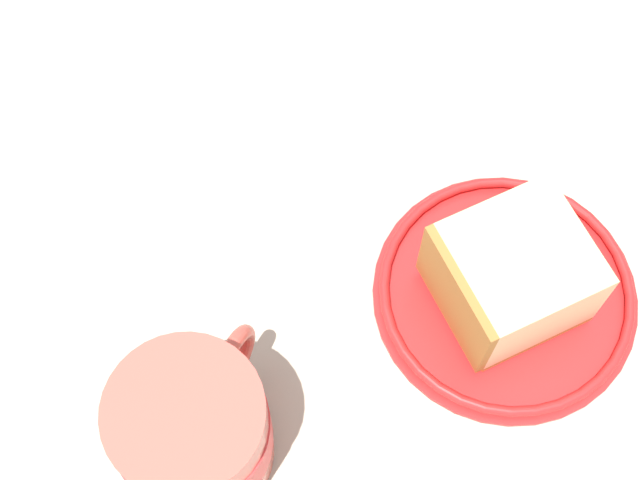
% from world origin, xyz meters
% --- Properties ---
extents(ground_plane, '(1.45, 1.45, 0.03)m').
position_xyz_m(ground_plane, '(0.00, 0.00, -0.02)').
color(ground_plane, tan).
extents(small_plate, '(0.18, 0.18, 0.01)m').
position_xyz_m(small_plate, '(-0.10, -0.05, 0.01)').
color(small_plate, red).
rests_on(small_plate, ground_plane).
extents(cake_slice, '(0.09, 0.10, 0.07)m').
position_xyz_m(cake_slice, '(-0.10, -0.05, 0.04)').
color(cake_slice, '#9E662D').
rests_on(cake_slice, small_plate).
extents(tea_mug, '(0.09, 0.11, 0.10)m').
position_xyz_m(tea_mug, '(-0.09, 0.17, 0.05)').
color(tea_mug, '#BF4C3F').
rests_on(tea_mug, ground_plane).
extents(teaspoon, '(0.09, 0.11, 0.01)m').
position_xyz_m(teaspoon, '(0.17, 0.02, 0.00)').
color(teaspoon, silver).
rests_on(teaspoon, ground_plane).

